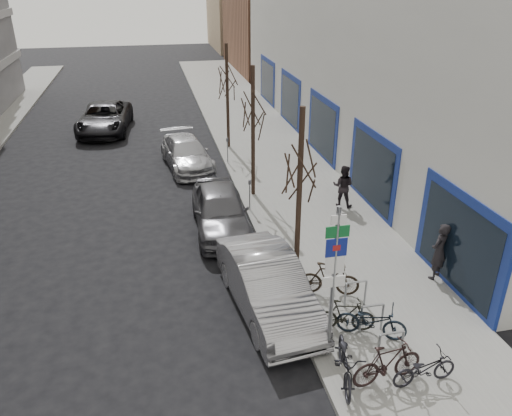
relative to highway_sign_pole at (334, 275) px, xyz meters
name	(u,v)px	position (x,y,z in m)	size (l,w,h in m)	color
ground	(232,373)	(-2.40, 0.01, -2.46)	(120.00, 120.00, 0.00)	black
sidewalk_east	(296,192)	(2.10, 10.01, -2.38)	(5.00, 70.00, 0.15)	slate
commercial_building	(489,47)	(14.60, 16.01, 2.54)	(20.00, 32.00, 10.00)	#B7B7B2
brick_building_far	(295,25)	(10.60, 40.01, 1.54)	(12.00, 14.00, 8.00)	brown
tan_building_far	(265,9)	(11.10, 55.01, 2.04)	(13.00, 12.00, 9.00)	#937A5B
highway_sign_pole	(334,275)	(0.00, 0.00, 0.00)	(0.55, 0.10, 4.20)	gray
bike_rack	(372,315)	(1.40, 0.61, -1.80)	(0.66, 2.26, 0.83)	gray
tree_near	(301,156)	(0.20, 3.51, 1.65)	(1.80, 1.80, 5.50)	black
tree_mid	(253,102)	(0.20, 10.01, 1.65)	(1.80, 1.80, 5.50)	black
tree_far	(227,72)	(0.20, 16.51, 1.65)	(1.80, 1.80, 5.50)	black
meter_front	(287,265)	(-0.25, 3.01, -1.54)	(0.10, 0.08, 1.27)	gray
meter_mid	(250,192)	(-0.25, 8.51, -1.54)	(0.10, 0.08, 1.27)	gray
meter_back	(227,148)	(-0.25, 14.01, -1.54)	(0.10, 0.08, 1.27)	gray
bike_near_left	(346,358)	(0.09, -0.87, -1.71)	(0.60, 1.97, 1.20)	black
bike_near_right	(388,363)	(1.00, -1.14, -1.76)	(0.54, 1.80, 1.09)	black
bike_mid_curb	(372,318)	(1.31, 0.43, -1.76)	(0.54, 1.80, 1.10)	black
bike_mid_inner	(345,315)	(0.71, 0.77, -1.82)	(0.48, 1.60, 0.97)	black
bike_far_curb	(425,366)	(1.81, -1.37, -1.82)	(0.48, 1.59, 0.97)	black
bike_far_inner	(329,278)	(0.87, 2.41, -1.77)	(0.53, 1.77, 1.08)	black
parked_car_front	(268,285)	(-1.00, 2.26, -1.64)	(1.74, 4.98, 1.64)	#9F9EA3
parked_car_mid	(220,210)	(-1.58, 7.37, -1.64)	(1.93, 4.79, 1.63)	#4C4C51
parked_car_back	(187,153)	(-2.23, 14.22, -1.75)	(1.98, 4.87, 1.41)	#A4A4A9
lane_car	(105,118)	(-6.49, 21.33, -1.63)	(2.75, 5.96, 1.66)	black
pedestrian_near	(439,251)	(4.40, 2.56, -1.38)	(0.67, 0.44, 1.85)	black
pedestrian_far	(343,186)	(3.45, 8.10, -1.44)	(0.64, 0.44, 1.74)	black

